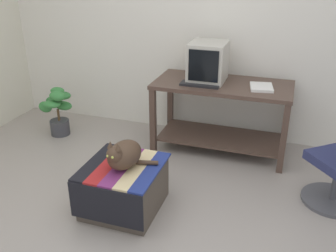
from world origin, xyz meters
The scene contains 10 objects.
ground_plane centered at (0.00, 0.00, 0.00)m, with size 14.00×14.00×0.00m, color #9E9389.
back_wall centered at (0.00, 2.05, 1.30)m, with size 8.00×0.10×2.60m, color silver.
desk centered at (0.38, 1.60, 0.52)m, with size 1.42×0.68×0.77m.
tv_monitor centered at (0.21, 1.63, 0.96)m, with size 0.37×0.42×0.40m.
keyboard centered at (0.18, 1.45, 0.78)m, with size 0.40×0.15×0.02m, color black.
book centered at (0.77, 1.55, 0.78)m, with size 0.22×0.27×0.03m, color white.
ottoman_with_blanket centered at (-0.17, 0.28, 0.20)m, with size 0.62×0.67×0.41m.
cat centered at (-0.14, 0.27, 0.52)m, with size 0.40×0.38×0.28m.
potted_plant centered at (-1.51, 1.37, 0.32)m, with size 0.39×0.36×0.58m.
pen centered at (0.78, 1.62, 0.77)m, with size 0.01×0.01×0.14m, color #2351B2.
Camera 1 is at (1.03, -2.13, 1.97)m, focal length 40.50 mm.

